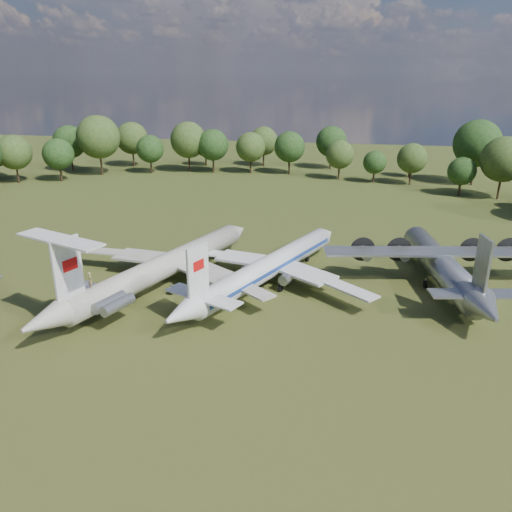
% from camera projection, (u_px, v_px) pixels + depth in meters
% --- Properties ---
extents(ground, '(300.00, 300.00, 0.00)m').
position_uv_depth(ground, '(169.00, 285.00, 69.37)').
color(ground, '#223C14').
rests_on(ground, ground).
extents(il62_airliner, '(48.45, 54.77, 4.47)m').
position_uv_depth(il62_airliner, '(164.00, 271.00, 68.33)').
color(il62_airliner, '#B5B4B0').
rests_on(il62_airliner, ground).
extents(tu104_jet, '(46.23, 51.78, 4.26)m').
position_uv_depth(tu104_jet, '(269.00, 271.00, 68.63)').
color(tu104_jet, silver).
rests_on(tu104_jet, ground).
extents(an12_transport, '(37.70, 40.72, 4.69)m').
position_uv_depth(an12_transport, '(441.00, 269.00, 68.58)').
color(an12_transport, '#999CA1').
rests_on(an12_transport, ground).
extents(person_on_il62, '(0.85, 0.80, 1.95)m').
position_uv_depth(person_on_il62, '(90.00, 280.00, 57.13)').
color(person_on_il62, '#977F4D').
rests_on(person_on_il62, il62_airliner).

